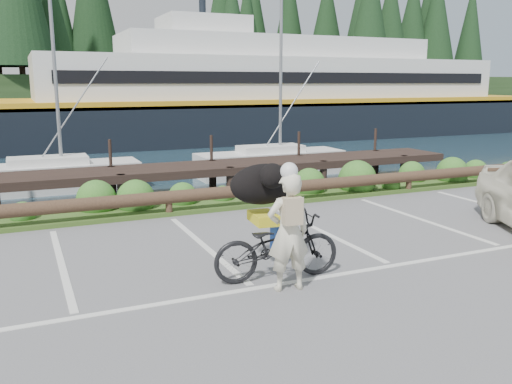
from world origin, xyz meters
The scene contains 7 objects.
ground centered at (0.00, 0.00, 0.00)m, with size 72.00×72.00×0.00m, color #5E5D60.
harbor_backdrop centered at (0.39, 78.47, 0.00)m, with size 170.00×160.00×30.00m.
vegetation_strip centered at (0.00, 5.30, 0.05)m, with size 34.00×1.60×0.10m, color #3D5B21.
log_rail centered at (0.00, 4.60, 0.00)m, with size 32.00×0.30×0.60m, color #443021, non-canonical shape.
bicycle centered at (0.50, -0.15, 0.54)m, with size 0.72×2.06×1.08m, color black.
cyclist centered at (0.46, -0.63, 0.90)m, with size 0.66×0.43×1.80m, color beige.
dog centered at (0.57, 0.51, 1.43)m, with size 1.18×0.58×0.68m, color black.
Camera 1 is at (-3.11, -7.54, 3.09)m, focal length 38.00 mm.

